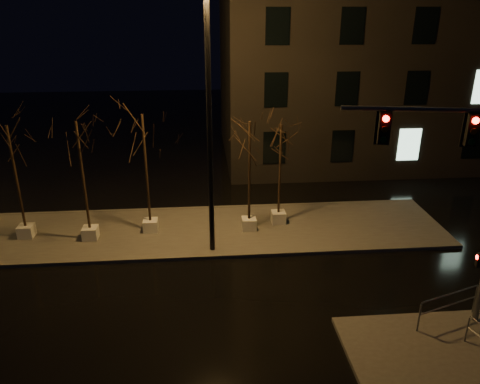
{
  "coord_description": "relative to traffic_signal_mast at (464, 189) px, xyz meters",
  "views": [
    {
      "loc": [
        -0.16,
        -13.61,
        9.88
      ],
      "look_at": [
        1.33,
        3.9,
        2.8
      ],
      "focal_mm": 35.0,
      "sensor_mm": 36.0,
      "label": 1
    }
  ],
  "objects": [
    {
      "name": "ground",
      "position": [
        -7.57,
        1.3,
        -4.78
      ],
      "size": [
        90.0,
        90.0,
        0.0
      ],
      "primitive_type": "plane",
      "color": "black",
      "rests_on": "ground"
    },
    {
      "name": "median",
      "position": [
        -7.57,
        7.3,
        -4.7
      ],
      "size": [
        22.0,
        5.0,
        0.15
      ],
      "primitive_type": "cube",
      "color": "#45423E",
      "rests_on": "ground"
    },
    {
      "name": "sidewalk_corner",
      "position": [
        -0.07,
        -2.2,
        -4.7
      ],
      "size": [
        7.0,
        5.0,
        0.15
      ],
      "primitive_type": "cube",
      "color": "#45423E",
      "rests_on": "ground"
    },
    {
      "name": "building",
      "position": [
        6.43,
        19.3,
        2.72
      ],
      "size": [
        25.0,
        12.0,
        15.0
      ],
      "primitive_type": "cube",
      "color": "black",
      "rests_on": "ground"
    },
    {
      "name": "tree_0",
      "position": [
        -15.7,
        7.22,
        -0.64
      ],
      "size": [
        1.8,
        1.8,
        5.25
      ],
      "color": "silver",
      "rests_on": "median"
    },
    {
      "name": "tree_1",
      "position": [
        -12.79,
        6.79,
        -0.48
      ],
      "size": [
        1.8,
        1.8,
        5.47
      ],
      "color": "silver",
      "rests_on": "median"
    },
    {
      "name": "tree_2",
      "position": [
        -10.19,
        7.33,
        -0.39
      ],
      "size": [
        1.8,
        1.8,
        5.58
      ],
      "color": "silver",
      "rests_on": "median"
    },
    {
      "name": "tree_3",
      "position": [
        -5.66,
        7.12,
        -0.66
      ],
      "size": [
        1.8,
        1.8,
        5.23
      ],
      "color": "silver",
      "rests_on": "median"
    },
    {
      "name": "tree_4",
      "position": [
        -4.19,
        7.72,
        -0.91
      ],
      "size": [
        1.8,
        1.8,
        4.9
      ],
      "color": "silver",
      "rests_on": "median"
    },
    {
      "name": "traffic_signal_mast",
      "position": [
        0.0,
        0.0,
        0.0
      ],
      "size": [
        5.68,
        1.17,
        7.04
      ],
      "rotation": [
        0.0,
        0.0,
        -0.18
      ],
      "color": "#57595F",
      "rests_on": "sidewalk_corner"
    },
    {
      "name": "streetlight_main",
      "position": [
        -7.41,
        5.35,
        1.49
      ],
      "size": [
        2.6,
        1.09,
        10.61
      ],
      "rotation": [
        0.0,
        0.0,
        -0.31
      ],
      "color": "black",
      "rests_on": "median"
    },
    {
      "name": "guard_rail_a",
      "position": [
        0.12,
        -0.2,
        -3.92
      ],
      "size": [
        2.37,
        0.86,
        1.08
      ],
      "rotation": [
        0.0,
        0.0,
        0.33
      ],
      "color": "#57595F",
      "rests_on": "sidewalk_corner"
    }
  ]
}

